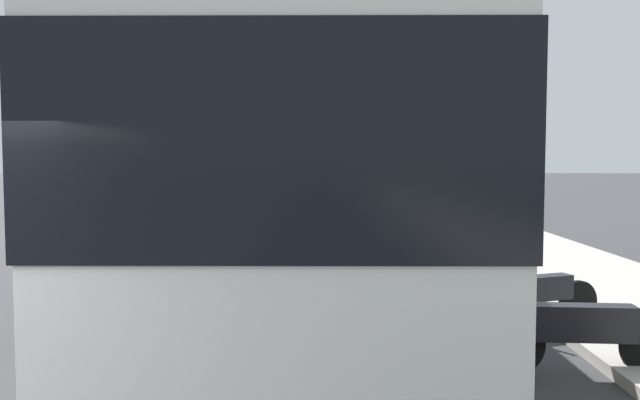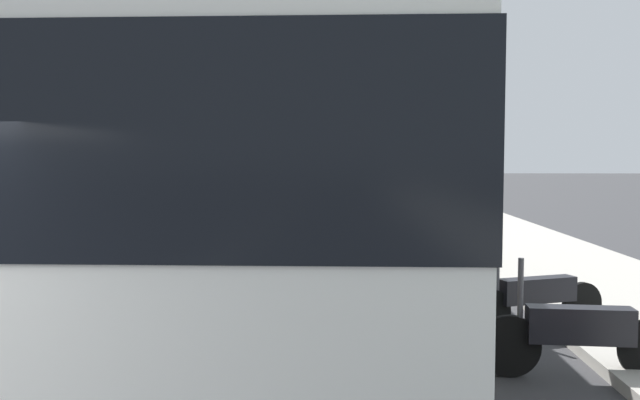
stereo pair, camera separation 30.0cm
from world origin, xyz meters
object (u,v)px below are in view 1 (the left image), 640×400
object	(u,v)px
car_behind_bus	(320,182)
coach_bus	(308,185)
car_far_distant	(320,188)
motorcycle_by_tree	(582,332)
motorcycle_nearest_curb	(534,295)
car_ahead_same_lane	(239,195)
car_side_street	(229,190)

from	to	relation	value
car_behind_bus	coach_bus	bearing A→B (deg)	179.39
coach_bus	car_far_distant	world-z (taller)	coach_bus
coach_bus	motorcycle_by_tree	bearing A→B (deg)	-128.99
motorcycle_nearest_curb	car_ahead_same_lane	distance (m)	21.37
motorcycle_nearest_curb	car_behind_bus	xyz separation A→B (m)	(36.93, 3.53, 0.25)
car_ahead_same_lane	car_far_distant	bearing A→B (deg)	161.22
motorcycle_by_tree	car_far_distant	distance (m)	30.75
car_ahead_same_lane	car_side_street	bearing A→B (deg)	-161.84
motorcycle_by_tree	car_behind_bus	distance (m)	39.01
motorcycle_by_tree	motorcycle_nearest_curb	bearing A→B (deg)	-89.64
car_side_street	car_ahead_same_lane	bearing A→B (deg)	13.84
motorcycle_nearest_curb	car_side_street	size ratio (longest dim) A/B	0.46
motorcycle_by_tree	coach_bus	bearing A→B (deg)	-34.80
car_ahead_same_lane	car_behind_bus	world-z (taller)	car_ahead_same_lane
coach_bus	car_ahead_same_lane	world-z (taller)	coach_bus
coach_bus	car_behind_bus	distance (m)	36.48
car_far_distant	car_ahead_same_lane	size ratio (longest dim) A/B	0.95
car_far_distant	car_ahead_same_lane	xyz separation A→B (m)	(-8.45, 3.62, 0.08)
car_far_distant	car_ahead_same_lane	bearing A→B (deg)	157.61
car_side_street	car_ahead_same_lane	world-z (taller)	car_ahead_same_lane
car_ahead_same_lane	motorcycle_nearest_curb	bearing A→B (deg)	23.45
motorcycle_by_tree	car_far_distant	bearing A→B (deg)	-80.20
motorcycle_nearest_curb	car_far_distant	xyz separation A→B (m)	(28.65, 3.35, 0.19)
motorcycle_nearest_curb	car_ahead_same_lane	size ratio (longest dim) A/B	0.45
car_far_distant	car_side_street	bearing A→B (deg)	122.92
motorcycle_by_tree	car_ahead_same_lane	xyz separation A→B (m)	(22.12, 6.85, 0.24)
car_far_distant	car_behind_bus	xyz separation A→B (m)	(8.28, 0.18, 0.06)
coach_bus	motorcycle_by_tree	size ratio (longest dim) A/B	5.85
motorcycle_nearest_curb	car_far_distant	size ratio (longest dim) A/B	0.48
coach_bus	car_far_distant	distance (m)	28.21
motorcycle_nearest_curb	car_behind_bus	world-z (taller)	car_behind_bus
car_far_distant	coach_bus	bearing A→B (deg)	-178.73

